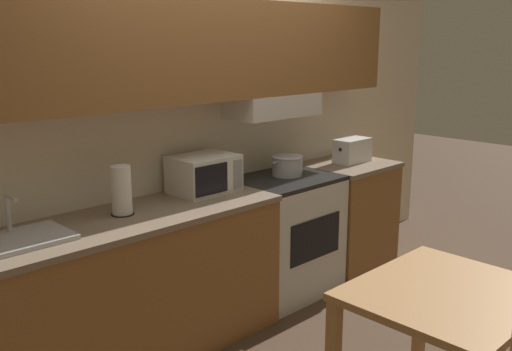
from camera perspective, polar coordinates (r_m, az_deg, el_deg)
ground_plane at (r=4.27m, az=-5.83°, el=-12.55°), size 16.00×16.00×0.00m
wall_back at (r=3.81m, az=-5.55°, el=8.24°), size 5.76×0.38×2.55m
lower_counter_main at (r=3.47m, az=-12.43°, el=-11.00°), size 1.91×0.63×0.89m
lower_counter_right_stub at (r=4.80m, az=8.94°, el=-3.91°), size 0.71×0.63×0.89m
stove_range at (r=4.27m, az=2.90°, el=-5.99°), size 0.75×0.60×0.89m
cooking_pot at (r=4.19m, az=3.15°, el=1.06°), size 0.31×0.23×0.15m
microwave at (r=3.73m, az=-5.22°, el=0.17°), size 0.41×0.32×0.24m
toaster at (r=4.70m, az=9.62°, el=2.50°), size 0.33×0.17×0.19m
sink_basin at (r=3.06m, az=-22.50°, el=-5.85°), size 0.47×0.34×0.22m
paper_towel_roll at (r=3.32m, az=-13.31°, el=-1.47°), size 0.13×0.13×0.28m
dining_table at (r=2.83m, az=18.46°, el=-13.07°), size 0.86×0.75×0.76m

